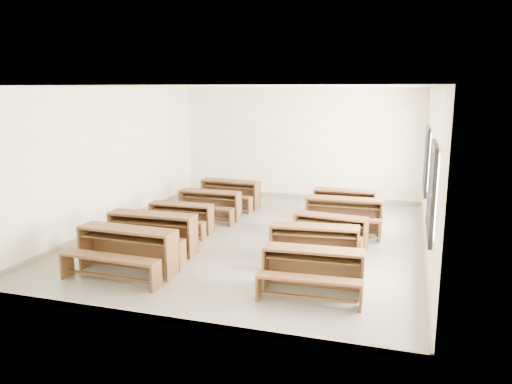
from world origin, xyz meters
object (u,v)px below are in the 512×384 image
(desk_set_1, at_px, (151,230))
(desk_set_6, at_px, (314,242))
(desk_set_9, at_px, (344,201))
(desk_set_4, at_px, (230,192))
(desk_set_3, at_px, (209,203))
(desk_set_5, at_px, (313,268))
(desk_set_7, at_px, (330,229))
(desk_set_2, at_px, (180,216))
(desk_set_8, at_px, (343,213))
(desk_set_0, at_px, (126,248))

(desk_set_1, relative_size, desk_set_6, 1.04)
(desk_set_6, xyz_separation_m, desk_set_9, (0.07, 3.66, -0.02))
(desk_set_6, bearing_deg, desk_set_4, 122.17)
(desk_set_3, xyz_separation_m, desk_set_5, (3.31, -3.76, 0.01))
(desk_set_7, bearing_deg, desk_set_2, -175.86)
(desk_set_8, bearing_deg, desk_set_6, -96.44)
(desk_set_0, xyz_separation_m, desk_set_5, (3.25, 0.12, -0.05))
(desk_set_5, xyz_separation_m, desk_set_9, (-0.16, 4.94, -0.01))
(desk_set_0, height_order, desk_set_3, desk_set_0)
(desk_set_4, bearing_deg, desk_set_8, -20.32)
(desk_set_3, xyz_separation_m, desk_set_7, (3.21, -1.40, -0.02))
(desk_set_3, height_order, desk_set_4, desk_set_4)
(desk_set_3, relative_size, desk_set_4, 0.93)
(desk_set_0, distance_m, desk_set_2, 2.61)
(desk_set_2, relative_size, desk_set_4, 0.87)
(desk_set_2, distance_m, desk_set_8, 3.65)
(desk_set_5, relative_size, desk_set_9, 1.05)
(desk_set_1, xyz_separation_m, desk_set_4, (0.10, 4.12, -0.03))
(desk_set_6, distance_m, desk_set_7, 1.09)
(desk_set_4, distance_m, desk_set_8, 3.61)
(desk_set_7, bearing_deg, desk_set_1, -151.05)
(desk_set_5, bearing_deg, desk_set_8, 86.83)
(desk_set_1, xyz_separation_m, desk_set_5, (3.37, -0.99, -0.05))
(desk_set_1, bearing_deg, desk_set_9, 49.51)
(desk_set_5, xyz_separation_m, desk_set_7, (-0.11, 2.37, -0.03))
(desk_set_0, bearing_deg, desk_set_8, 50.85)
(desk_set_7, bearing_deg, desk_set_8, 91.17)
(desk_set_0, relative_size, desk_set_6, 1.06)
(desk_set_3, xyz_separation_m, desk_set_4, (0.04, 1.35, 0.02))
(desk_set_1, bearing_deg, desk_set_4, 87.27)
(desk_set_5, bearing_deg, desk_set_0, 178.97)
(desk_set_6, bearing_deg, desk_set_5, -86.34)
(desk_set_4, height_order, desk_set_5, desk_set_4)
(desk_set_3, distance_m, desk_set_6, 3.96)
(desk_set_0, height_order, desk_set_6, desk_set_0)
(desk_set_6, bearing_deg, desk_set_3, 134.85)
(desk_set_4, xyz_separation_m, desk_set_5, (3.27, -5.11, -0.01))
(desk_set_2, height_order, desk_set_4, desk_set_4)
(desk_set_7, xyz_separation_m, desk_set_9, (-0.05, 2.58, 0.02))
(desk_set_1, distance_m, desk_set_5, 3.51)
(desk_set_1, bearing_deg, desk_set_8, 36.29)
(desk_set_0, distance_m, desk_set_1, 1.12)
(desk_set_6, xyz_separation_m, desk_set_7, (0.12, 1.09, -0.04))
(desk_set_3, distance_m, desk_set_5, 5.01)
(desk_set_3, relative_size, desk_set_8, 0.91)
(desk_set_2, distance_m, desk_set_3, 1.29)
(desk_set_8, bearing_deg, desk_set_7, -95.83)
(desk_set_1, xyz_separation_m, desk_set_7, (3.27, 1.38, -0.07))
(desk_set_0, bearing_deg, desk_set_5, 4.17)
(desk_set_1, distance_m, desk_set_2, 1.50)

